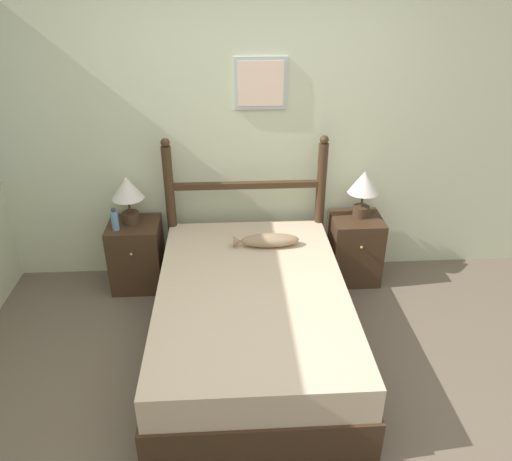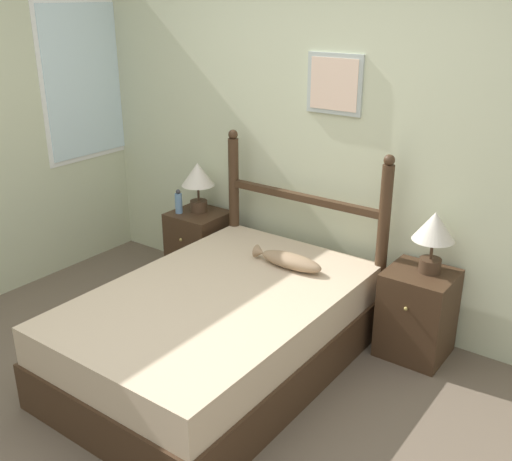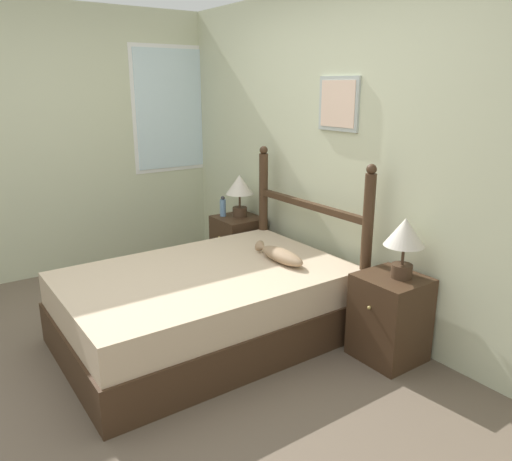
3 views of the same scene
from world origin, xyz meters
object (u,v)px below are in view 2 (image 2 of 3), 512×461
nightstand_right (417,313)px  bottle (179,202)px  fish_pillow (289,260)px  bed (219,331)px  table_lamp_left (198,178)px  nightstand_left (199,246)px  table_lamp_right (434,231)px

nightstand_right → bottle: 2.04m
fish_pillow → bed: bearing=-105.1°
table_lamp_left → bottle: size_ratio=2.04×
table_lamp_left → fish_pillow: (1.11, -0.37, -0.29)m
nightstand_right → fish_pillow: 0.91m
bed → table_lamp_left: table_lamp_left is taller
table_lamp_left → fish_pillow: size_ratio=0.78×
nightstand_left → fish_pillow: fish_pillow is taller
bed → table_lamp_right: bearing=43.6°
fish_pillow → table_lamp_right: bearing=24.0°
bottle → bed: bearing=-37.0°
nightstand_left → table_lamp_left: bearing=117.7°
nightstand_left → bottle: 0.42m
bed → bottle: 1.39m
nightstand_left → table_lamp_right: 2.01m
nightstand_left → fish_pillow: bearing=-16.8°
table_lamp_left → table_lamp_right: same height
table_lamp_right → nightstand_left: bearing=-178.9°
table_lamp_left → fish_pillow: bearing=-18.2°
bed → fish_pillow: fish_pillow is taller
nightstand_right → table_lamp_right: 0.58m
table_lamp_right → fish_pillow: bearing=-156.0°
table_lamp_right → fish_pillow: 0.95m
bed → table_lamp_left: size_ratio=4.98×
nightstand_right → bottle: (-2.01, -0.09, 0.39)m
nightstand_left → table_lamp_left: 0.58m
bottle → fish_pillow: bottle is taller
bed → nightstand_left: nightstand_left is taller
nightstand_left → nightstand_right: size_ratio=1.00×
table_lamp_right → bed: bearing=-136.4°
bed → nightstand_left: size_ratio=3.40×
bottle → nightstand_right: bearing=2.7°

